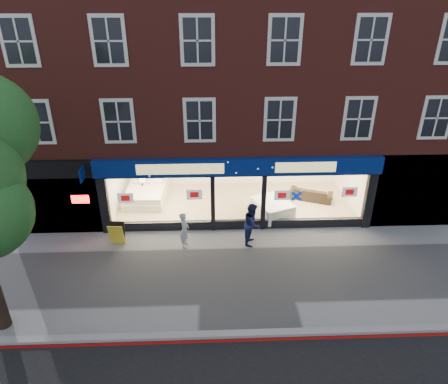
{
  "coord_description": "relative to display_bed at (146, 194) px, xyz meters",
  "views": [
    {
      "loc": [
        -1.15,
        -11.5,
        9.07
      ],
      "look_at": [
        -0.61,
        2.5,
        2.04
      ],
      "focal_mm": 32.0,
      "sensor_mm": 36.0,
      "label": 1
    }
  ],
  "objects": [
    {
      "name": "building",
      "position": [
        4.21,
        1.33,
        6.21
      ],
      "size": [
        19.0,
        8.26,
        10.3
      ],
      "color": "maroon",
      "rests_on": "ground"
    },
    {
      "name": "a_board",
      "position": [
        -0.68,
        -3.49,
        0.01
      ],
      "size": [
        0.65,
        0.45,
        0.93
      ],
      "primitive_type": "cube",
      "rotation": [
        0.0,
        0.0,
        -0.11
      ],
      "color": "gold",
      "rests_on": "ground"
    },
    {
      "name": "kerb_stone",
      "position": [
        4.22,
        -8.5,
        -0.4
      ],
      "size": [
        60.0,
        0.25,
        0.12
      ],
      "primitive_type": "cube",
      "color": "gray",
      "rests_on": "ground"
    },
    {
      "name": "kerb_line",
      "position": [
        4.22,
        -8.7,
        -0.45
      ],
      "size": [
        60.0,
        0.1,
        0.01
      ],
      "primitive_type": "cube",
      "color": "#8C0A07",
      "rests_on": "ground"
    },
    {
      "name": "display_bed",
      "position": [
        0.0,
        0.0,
        0.0
      ],
      "size": [
        1.98,
        2.36,
        1.29
      ],
      "rotation": [
        0.0,
        0.0,
        -0.05
      ],
      "color": "silver",
      "rests_on": "showroom_floor"
    },
    {
      "name": "mattress_stack",
      "position": [
        5.82,
        -1.6,
        -0.02
      ],
      "size": [
        1.93,
        2.12,
        0.68
      ],
      "rotation": [
        0.0,
        0.0,
        0.4
      ],
      "color": "white",
      "rests_on": "showroom_floor"
    },
    {
      "name": "showroom_floor",
      "position": [
        4.22,
        -0.35,
        -0.41
      ],
      "size": [
        11.0,
        4.5,
        0.1
      ],
      "primitive_type": "cube",
      "color": "tan",
      "rests_on": "ground"
    },
    {
      "name": "pedestrian_grey",
      "position": [
        2.04,
        -3.78,
        0.29
      ],
      "size": [
        0.39,
        0.56,
        1.5
      ],
      "primitive_type": "imported",
      "rotation": [
        0.0,
        0.0,
        1.52
      ],
      "color": "#B6BABF",
      "rests_on": "ground"
    },
    {
      "name": "pedestrian_blue",
      "position": [
        4.72,
        -3.63,
        0.42
      ],
      "size": [
        0.86,
        1.0,
        1.76
      ],
      "primitive_type": "imported",
      "rotation": [
        0.0,
        0.0,
        1.32
      ],
      "color": "#191E46",
      "rests_on": "ground"
    },
    {
      "name": "sofa",
      "position": [
        7.92,
        -0.13,
        -0.07
      ],
      "size": [
        2.16,
        1.51,
        0.59
      ],
      "primitive_type": "imported",
      "rotation": [
        0.0,
        0.0,
        2.74
      ],
      "color": "black",
      "rests_on": "showroom_floor"
    },
    {
      "name": "ground",
      "position": [
        4.22,
        -5.6,
        -0.46
      ],
      "size": [
        120.0,
        120.0,
        0.0
      ],
      "primitive_type": "plane",
      "color": "gray",
      "rests_on": "ground"
    },
    {
      "name": "bedside_table",
      "position": [
        -0.18,
        0.28,
        -0.08
      ],
      "size": [
        0.48,
        0.48,
        0.55
      ],
      "primitive_type": "cube",
      "rotation": [
        0.0,
        0.0,
        -0.08
      ],
      "color": "brown",
      "rests_on": "showroom_floor"
    }
  ]
}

